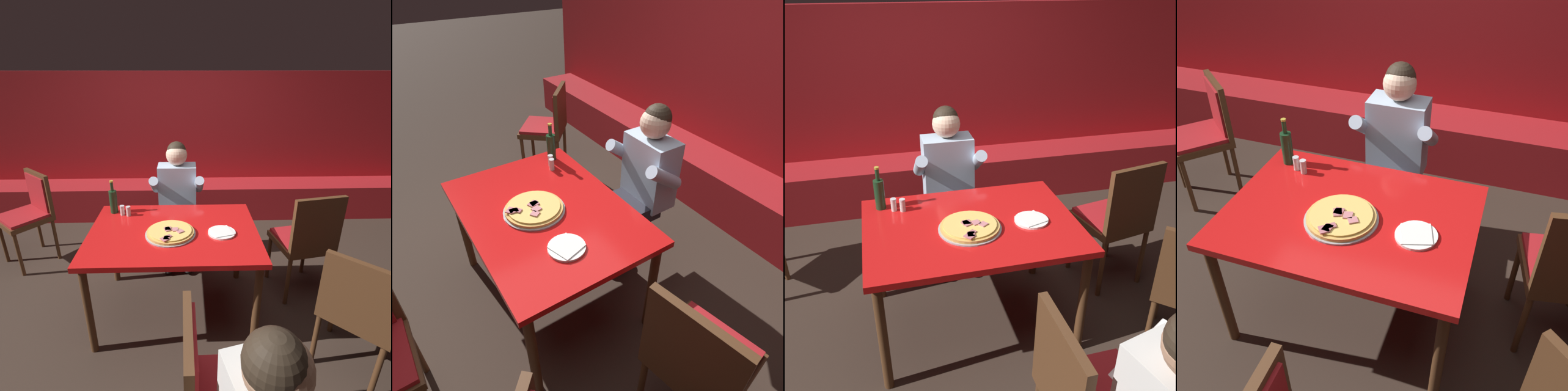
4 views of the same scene
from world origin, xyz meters
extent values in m
plane|color=#33261E|center=(0.00, 0.00, 0.00)|extent=(24.00, 24.00, 0.00)
cube|color=#A3191E|center=(0.00, 2.18, 0.95)|extent=(6.80, 0.16, 1.90)
cube|color=#A3191E|center=(0.00, 1.86, 0.23)|extent=(6.46, 0.48, 0.46)
cylinder|color=#4C2D19|center=(-0.59, -0.41, 0.37)|extent=(0.06, 0.06, 0.74)
cylinder|color=#4C2D19|center=(0.59, -0.41, 0.37)|extent=(0.06, 0.06, 0.74)
cylinder|color=#4C2D19|center=(-0.59, 0.41, 0.37)|extent=(0.06, 0.06, 0.74)
cylinder|color=#4C2D19|center=(0.59, 0.41, 0.37)|extent=(0.06, 0.06, 0.74)
cube|color=red|center=(0.00, 0.00, 0.76)|extent=(1.30, 0.94, 0.04)
cylinder|color=#9E9EA3|center=(-0.02, -0.06, 0.78)|extent=(0.38, 0.38, 0.01)
cylinder|color=gold|center=(-0.02, -0.06, 0.79)|extent=(0.36, 0.36, 0.02)
cylinder|color=#E5BC5B|center=(-0.02, -0.06, 0.81)|extent=(0.32, 0.32, 0.01)
cube|color=#A85B66|center=(-0.03, -0.17, 0.82)|extent=(0.06, 0.06, 0.01)
cube|color=#B76670|center=(-0.04, -0.06, 0.82)|extent=(0.06, 0.07, 0.01)
cube|color=#B76670|center=(-0.05, -0.20, 0.82)|extent=(0.07, 0.07, 0.01)
cube|color=#C6757A|center=(0.05, -0.09, 0.82)|extent=(0.06, 0.06, 0.01)
cube|color=#A85B66|center=(-0.04, -0.05, 0.82)|extent=(0.05, 0.05, 0.01)
cube|color=#A85B66|center=(-0.04, -0.18, 0.82)|extent=(0.05, 0.06, 0.01)
cube|color=#C6757A|center=(0.02, -0.06, 0.82)|extent=(0.06, 0.06, 0.01)
cylinder|color=white|center=(0.37, -0.06, 0.78)|extent=(0.21, 0.21, 0.01)
cube|color=white|center=(0.37, -0.06, 0.79)|extent=(0.19, 0.19, 0.01)
cylinder|color=#19381E|center=(-0.53, 0.33, 0.88)|extent=(0.07, 0.07, 0.20)
cylinder|color=#19381E|center=(-0.53, 0.33, 1.02)|extent=(0.03, 0.03, 0.08)
cylinder|color=#B29933|center=(-0.53, 0.33, 1.06)|extent=(0.03, 0.03, 0.01)
cylinder|color=silver|center=(-0.45, 0.28, 0.81)|extent=(0.04, 0.04, 0.07)
cylinder|color=#516B33|center=(-0.45, 0.28, 0.80)|extent=(0.03, 0.03, 0.04)
cylinder|color=silver|center=(-0.45, 0.28, 0.85)|extent=(0.04, 0.04, 0.01)
cylinder|color=silver|center=(-0.39, 0.26, 0.81)|extent=(0.04, 0.04, 0.07)
cylinder|color=#28231E|center=(-0.39, 0.26, 0.80)|extent=(0.03, 0.03, 0.04)
cylinder|color=silver|center=(-0.39, 0.26, 0.85)|extent=(0.04, 0.04, 0.01)
ellipsoid|color=black|center=(-0.09, 0.55, 0.04)|extent=(0.11, 0.24, 0.09)
ellipsoid|color=black|center=(0.11, 0.55, 0.04)|extent=(0.11, 0.24, 0.09)
cylinder|color=#282833|center=(-0.09, 0.55, 0.23)|extent=(0.11, 0.11, 0.43)
cylinder|color=#282833|center=(0.11, 0.55, 0.23)|extent=(0.11, 0.11, 0.43)
cube|color=#282833|center=(0.01, 0.65, 0.51)|extent=(0.34, 0.40, 0.12)
cube|color=silver|center=(0.01, 0.85, 0.78)|extent=(0.38, 0.22, 0.52)
cylinder|color=silver|center=(-0.21, 0.77, 0.86)|extent=(0.09, 0.30, 0.25)
cylinder|color=silver|center=(0.23, 0.77, 0.86)|extent=(0.09, 0.30, 0.25)
sphere|color=beige|center=(0.01, 0.85, 1.15)|extent=(0.21, 0.21, 0.21)
sphere|color=#2D2319|center=(0.01, 0.87, 1.18)|extent=(0.19, 0.19, 0.19)
cylinder|color=#4C2D19|center=(1.27, 0.47, 0.24)|extent=(0.04, 0.04, 0.47)
cylinder|color=#4C2D19|center=(0.90, 0.40, 0.24)|extent=(0.04, 0.04, 0.47)
cylinder|color=#4C2D19|center=(1.34, 0.10, 0.24)|extent=(0.04, 0.04, 0.47)
cylinder|color=#4C2D19|center=(0.97, 0.03, 0.24)|extent=(0.04, 0.04, 0.47)
cube|color=#4C2D19|center=(1.12, 0.25, 0.50)|extent=(0.51, 0.51, 0.05)
cube|color=#A3191E|center=(1.12, 0.25, 0.54)|extent=(0.47, 0.47, 0.03)
cube|color=#4C2D19|center=(1.16, 0.05, 0.77)|extent=(0.44, 0.12, 0.49)
cube|color=#A3191E|center=(1.15, 0.08, 0.77)|extent=(0.36, 0.09, 0.41)
cylinder|color=#4C2D19|center=(1.51, -0.54, 0.22)|extent=(0.04, 0.04, 0.45)
cylinder|color=#4C2D19|center=(1.24, -0.28, 0.22)|extent=(0.04, 0.04, 0.45)
cylinder|color=#4C2D19|center=(1.25, -0.82, 0.22)|extent=(0.04, 0.04, 0.45)
cylinder|color=#4C2D19|center=(0.98, -0.56, 0.22)|extent=(0.04, 0.04, 0.45)
cube|color=#4C2D19|center=(1.24, -0.55, 0.47)|extent=(0.62, 0.62, 0.05)
cube|color=#A3191E|center=(1.24, -0.55, 0.51)|extent=(0.57, 0.57, 0.03)
cube|color=#4C2D19|center=(1.11, -0.70, 0.71)|extent=(0.35, 0.33, 0.44)
cube|color=#A3191E|center=(1.12, -0.68, 0.71)|extent=(0.28, 0.26, 0.37)
cylinder|color=#4C2D19|center=(-1.84, 0.75, 0.24)|extent=(0.04, 0.04, 0.48)
cylinder|color=#4C2D19|center=(-1.55, 0.50, 0.24)|extent=(0.04, 0.04, 0.48)
cylinder|color=#4C2D19|center=(-1.59, 1.04, 0.24)|extent=(0.04, 0.04, 0.48)
cylinder|color=#4C2D19|center=(-1.30, 0.79, 0.24)|extent=(0.04, 0.04, 0.48)
cube|color=#4C2D19|center=(-1.57, 0.77, 0.50)|extent=(0.62, 0.62, 0.05)
cube|color=#A3191E|center=(-1.57, 0.77, 0.54)|extent=(0.57, 0.57, 0.03)
cube|color=#4C2D19|center=(-1.44, 0.92, 0.74)|extent=(0.36, 0.32, 0.43)
cube|color=#A3191E|center=(-1.46, 0.90, 0.74)|extent=(0.29, 0.25, 0.36)
cube|color=#4C2D19|center=(0.10, -1.13, 0.73)|extent=(0.05, 0.44, 0.45)
cube|color=#A3191E|center=(0.13, -1.13, 0.73)|extent=(0.03, 0.36, 0.37)
cylinder|color=silver|center=(0.39, -1.24, 0.86)|extent=(0.31, 0.16, 0.25)
sphere|color=tan|center=(0.36, -1.47, 1.15)|extent=(0.21, 0.21, 0.21)
sphere|color=#2D2319|center=(0.35, -1.48, 1.18)|extent=(0.19, 0.19, 0.19)
camera|label=1|loc=(0.11, -2.08, 1.95)|focal=28.00mm
camera|label=2|loc=(1.57, -0.71, 2.12)|focal=32.00mm
camera|label=3|loc=(-0.50, -2.24, 2.15)|focal=40.00mm
camera|label=4|loc=(0.68, -1.61, 2.21)|focal=40.00mm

